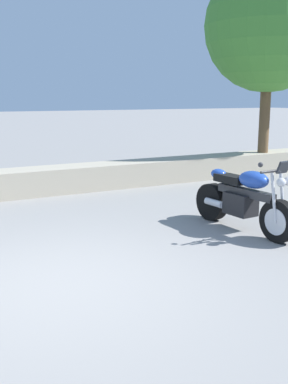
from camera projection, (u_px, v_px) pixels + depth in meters
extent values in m
plane|color=gray|center=(54.00, 284.00, 5.06)|extent=(120.00, 120.00, 0.00)
cylinder|color=black|center=(279.00, 221.00, 6.45)|extent=(0.19, 0.63, 0.62)
cylinder|color=black|center=(212.00, 202.00, 7.64)|extent=(0.23, 0.63, 0.62)
cylinder|color=silver|center=(279.00, 221.00, 6.45)|extent=(0.19, 0.40, 0.38)
cube|color=black|center=(240.00, 204.00, 7.06)|extent=(0.36, 0.50, 0.34)
cube|color=#2D2D30|center=(246.00, 192.00, 6.94)|extent=(0.23, 1.11, 0.12)
ellipsoid|color=#2347A8|center=(254.00, 180.00, 6.77)|extent=(0.38, 0.55, 0.26)
cube|color=black|center=(231.00, 179.00, 7.18)|extent=(0.30, 0.58, 0.12)
ellipsoid|color=#2347A8|center=(219.00, 174.00, 7.42)|extent=(0.24, 0.30, 0.16)
cylinder|color=#2D2D30|center=(277.00, 171.00, 6.37)|extent=(0.66, 0.09, 0.04)
sphere|color=silver|center=(288.00, 181.00, 6.32)|extent=(0.13, 0.13, 0.13)
sphere|color=silver|center=(281.00, 182.00, 6.24)|extent=(0.13, 0.13, 0.13)
cube|color=#26282D|center=(283.00, 167.00, 6.27)|extent=(0.21, 0.11, 0.18)
cylinder|color=silver|center=(214.00, 203.00, 7.35)|extent=(0.14, 0.39, 0.11)
cylinder|color=silver|center=(282.00, 195.00, 6.46)|extent=(0.06, 0.17, 0.73)
cylinder|color=silver|center=(274.00, 197.00, 6.36)|extent=(0.06, 0.17, 0.73)
sphere|color=#2D2D30|center=(261.00, 165.00, 6.22)|extent=(0.07, 0.07, 0.07)
cylinder|color=brown|center=(265.00, 115.00, 12.16)|extent=(0.28, 0.28, 2.02)
sphere|color=#428433|center=(269.00, 26.00, 11.69)|extent=(3.37, 3.37, 3.37)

